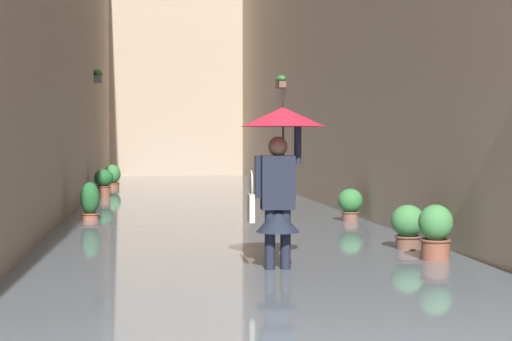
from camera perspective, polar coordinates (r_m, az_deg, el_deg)
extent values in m
plane|color=gray|center=(18.42, -4.09, -2.81)|extent=(72.26, 72.26, 0.00)
cube|color=slate|center=(18.41, -4.09, -2.60)|extent=(6.37, 34.90, 0.13)
cube|color=brown|center=(23.12, 1.82, 6.30)|extent=(0.20, 0.70, 0.18)
ellipsoid|color=#387F3D|center=(23.13, 1.82, 6.69)|extent=(0.28, 0.76, 0.24)
cube|color=#66605B|center=(23.66, -11.54, 6.59)|extent=(0.20, 0.70, 0.18)
ellipsoid|color=#2D7033|center=(23.67, -11.54, 6.98)|extent=(0.28, 0.76, 0.24)
cube|color=tan|center=(33.88, -5.91, 8.44)|extent=(9.17, 1.80, 10.58)
cube|color=#2D2319|center=(8.98, 1.03, -7.78)|extent=(0.12, 0.24, 0.10)
cylinder|color=#1E2333|center=(8.92, 1.03, -5.18)|extent=(0.12, 0.12, 0.72)
cube|color=#2D2319|center=(9.00, 2.17, -7.75)|extent=(0.12, 0.24, 0.10)
cylinder|color=#1E2333|center=(8.94, 2.18, -5.16)|extent=(0.12, 0.12, 0.72)
cube|color=#1E2333|center=(8.87, 1.61, -0.89)|extent=(0.39, 0.23, 0.62)
cone|color=#1E2333|center=(8.90, 1.61, -3.64)|extent=(0.51, 0.51, 0.28)
sphere|color=#8C664C|center=(8.85, 1.61, 1.79)|extent=(0.22, 0.22, 0.22)
cylinder|color=#1E2333|center=(8.89, 3.08, 1.88)|extent=(0.09, 0.09, 0.44)
cylinder|color=#1E2333|center=(8.83, 0.13, -0.46)|extent=(0.09, 0.09, 0.48)
cylinder|color=black|center=(8.86, 2.00, 2.53)|extent=(0.02, 0.02, 0.44)
cone|color=red|center=(8.87, 2.00, 3.96)|extent=(0.97, 0.97, 0.22)
cylinder|color=black|center=(8.87, 2.00, 4.86)|extent=(0.01, 0.01, 0.08)
cube|color=beige|center=(8.83, -0.37, -2.77)|extent=(0.07, 0.28, 0.32)
torus|color=beige|center=(8.81, -0.37, -0.96)|extent=(0.03, 0.30, 0.30)
cylinder|color=brown|center=(10.83, 11.08, -5.58)|extent=(0.32, 0.32, 0.30)
torus|color=brown|center=(10.81, 11.09, -4.80)|extent=(0.36, 0.36, 0.04)
ellipsoid|color=#428947|center=(10.79, 11.10, -3.65)|extent=(0.46, 0.46, 0.44)
cylinder|color=brown|center=(20.80, -11.12, -1.72)|extent=(0.34, 0.34, 0.40)
torus|color=brown|center=(20.79, -11.12, -1.17)|extent=(0.38, 0.38, 0.04)
ellipsoid|color=#23602D|center=(20.78, -11.13, -0.54)|extent=(0.51, 0.51, 0.46)
cylinder|color=brown|center=(24.73, -10.50, -1.24)|extent=(0.42, 0.42, 0.27)
torus|color=brown|center=(24.72, -10.50, -0.92)|extent=(0.46, 0.46, 0.04)
ellipsoid|color=#387F3D|center=(24.70, -10.51, -0.24)|extent=(0.52, 0.52, 0.59)
cylinder|color=#9E563D|center=(14.79, -12.09, -3.61)|extent=(0.31, 0.31, 0.24)
torus|color=brown|center=(14.78, -12.09, -3.14)|extent=(0.35, 0.35, 0.04)
ellipsoid|color=#23602D|center=(14.76, -12.10, -1.99)|extent=(0.36, 0.36, 0.59)
cylinder|color=brown|center=(14.33, 6.93, -3.65)|extent=(0.29, 0.29, 0.29)
torus|color=brown|center=(14.32, 6.93, -3.07)|extent=(0.33, 0.33, 0.04)
ellipsoid|color=#387F3D|center=(14.30, 6.94, -2.20)|extent=(0.45, 0.45, 0.44)
cylinder|color=brown|center=(9.90, 13.03, -6.09)|extent=(0.34, 0.34, 0.37)
torus|color=brown|center=(9.88, 13.04, -5.02)|extent=(0.38, 0.38, 0.04)
ellipsoid|color=#428947|center=(9.85, 13.05, -3.74)|extent=(0.43, 0.43, 0.44)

